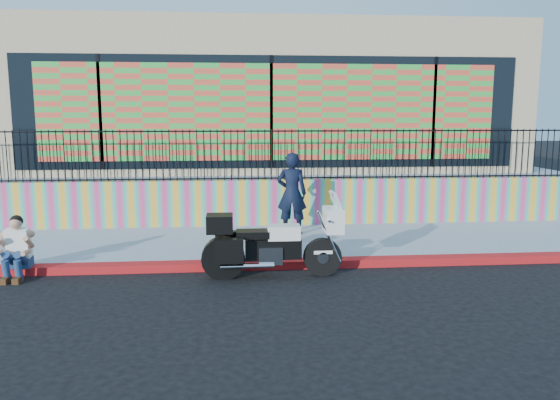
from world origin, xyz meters
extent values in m
plane|color=black|center=(0.00, 0.00, 0.00)|extent=(90.00, 90.00, 0.00)
cube|color=#AC1D0C|center=(0.00, 0.00, 0.07)|extent=(16.00, 0.30, 0.15)
cube|color=#99A0B8|center=(0.00, 1.65, 0.07)|extent=(16.00, 3.00, 0.15)
cube|color=#E23B7C|center=(0.00, 3.25, 0.70)|extent=(16.00, 0.20, 1.10)
cube|color=#99A0B8|center=(0.00, 8.35, 0.62)|extent=(16.00, 10.00, 1.25)
cube|color=tan|center=(0.00, 8.15, 3.25)|extent=(14.00, 8.00, 4.00)
cube|color=black|center=(0.00, 4.13, 2.85)|extent=(12.60, 0.04, 2.80)
cube|color=#EA4D34|center=(0.00, 4.10, 2.85)|extent=(11.48, 0.02, 2.40)
cylinder|color=black|center=(0.56, -0.54, 0.34)|extent=(0.67, 0.14, 0.67)
cylinder|color=black|center=(-1.17, -0.54, 0.34)|extent=(0.67, 0.14, 0.67)
cube|color=black|center=(-0.31, -0.54, 0.51)|extent=(0.97, 0.28, 0.35)
cube|color=silver|center=(-0.36, -0.54, 0.41)|extent=(0.41, 0.35, 0.31)
cube|color=white|center=(-0.12, -0.54, 0.79)|extent=(0.56, 0.33, 0.24)
cube|color=black|center=(-0.66, -0.54, 0.77)|extent=(0.56, 0.35, 0.12)
cube|color=white|center=(0.74, -0.54, 1.00)|extent=(0.31, 0.53, 0.43)
cube|color=silver|center=(0.78, -0.54, 1.32)|extent=(0.19, 0.47, 0.34)
cube|color=black|center=(-1.22, -0.54, 0.97)|extent=(0.45, 0.43, 0.31)
cube|color=black|center=(-1.07, -0.85, 0.56)|extent=(0.49, 0.18, 0.41)
cube|color=black|center=(-1.07, -0.24, 0.56)|extent=(0.49, 0.18, 0.41)
cube|color=white|center=(0.56, -0.54, 0.44)|extent=(0.33, 0.16, 0.06)
imported|color=black|center=(0.32, 2.23, 1.06)|extent=(0.73, 0.53, 1.83)
cube|color=navy|center=(-4.73, -0.07, 0.24)|extent=(0.36, 0.28, 0.18)
cube|color=white|center=(-4.73, -0.11, 0.59)|extent=(0.38, 0.27, 0.54)
sphere|color=tan|center=(-4.73, -0.15, 0.95)|extent=(0.21, 0.21, 0.21)
cube|color=#472814|center=(-4.83, -0.51, 0.05)|extent=(0.11, 0.26, 0.10)
cube|color=#472814|center=(-4.63, -0.51, 0.05)|extent=(0.11, 0.26, 0.10)
camera|label=1|loc=(-0.99, -9.72, 2.82)|focal=35.00mm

